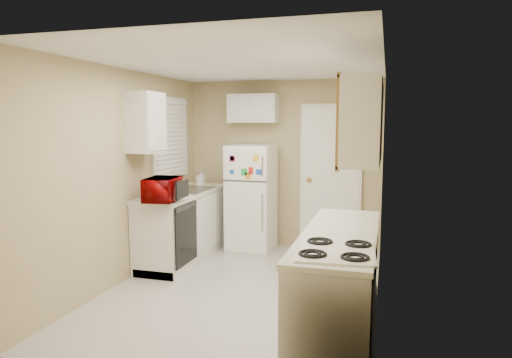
# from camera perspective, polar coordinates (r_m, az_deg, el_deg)

# --- Properties ---
(floor) EXTENTS (3.80, 3.80, 0.00)m
(floor) POSITION_cam_1_polar(r_m,az_deg,el_deg) (5.09, -1.61, -13.63)
(floor) COLOR silver
(floor) RESTS_ON ground
(ceiling) EXTENTS (3.80, 3.80, 0.00)m
(ceiling) POSITION_cam_1_polar(r_m,az_deg,el_deg) (4.80, -1.71, 14.24)
(ceiling) COLOR white
(ceiling) RESTS_ON floor
(wall_left) EXTENTS (3.80, 3.80, 0.00)m
(wall_left) POSITION_cam_1_polar(r_m,az_deg,el_deg) (5.40, -15.96, 0.41)
(wall_left) COLOR tan
(wall_left) RESTS_ON floor
(wall_right) EXTENTS (3.80, 3.80, 0.00)m
(wall_right) POSITION_cam_1_polar(r_m,az_deg,el_deg) (4.58, 15.28, -0.71)
(wall_right) COLOR tan
(wall_right) RESTS_ON floor
(wall_back) EXTENTS (2.80, 2.80, 0.00)m
(wall_back) POSITION_cam_1_polar(r_m,az_deg,el_deg) (6.63, 3.36, 1.85)
(wall_back) COLOR tan
(wall_back) RESTS_ON floor
(wall_front) EXTENTS (2.80, 2.80, 0.00)m
(wall_front) POSITION_cam_1_polar(r_m,az_deg,el_deg) (3.07, -12.56, -4.35)
(wall_front) COLOR tan
(wall_front) RESTS_ON floor
(left_counter) EXTENTS (0.60, 1.80, 0.90)m
(left_counter) POSITION_cam_1_polar(r_m,az_deg,el_deg) (6.16, -8.88, -5.69)
(left_counter) COLOR silver
(left_counter) RESTS_ON floor
(dishwasher) EXTENTS (0.03, 0.58, 0.72)m
(dishwasher) POSITION_cam_1_polar(r_m,az_deg,el_deg) (5.50, -8.78, -6.80)
(dishwasher) COLOR black
(dishwasher) RESTS_ON floor
(sink) EXTENTS (0.54, 0.74, 0.16)m
(sink) POSITION_cam_1_polar(r_m,az_deg,el_deg) (6.22, -8.37, -1.71)
(sink) COLOR gray
(sink) RESTS_ON left_counter
(microwave) EXTENTS (0.53, 0.34, 0.33)m
(microwave) POSITION_cam_1_polar(r_m,az_deg,el_deg) (5.35, -11.61, -1.15)
(microwave) COLOR #780102
(microwave) RESTS_ON left_counter
(soap_bottle) EXTENTS (0.10, 0.10, 0.21)m
(soap_bottle) POSITION_cam_1_polar(r_m,az_deg,el_deg) (6.69, -6.92, 0.14)
(soap_bottle) COLOR silver
(soap_bottle) RESTS_ON left_counter
(window_blinds) EXTENTS (0.10, 0.98, 1.08)m
(window_blinds) POSITION_cam_1_polar(r_m,az_deg,el_deg) (6.26, -10.66, 5.11)
(window_blinds) COLOR silver
(window_blinds) RESTS_ON wall_left
(upper_cabinet_left) EXTENTS (0.30, 0.45, 0.70)m
(upper_cabinet_left) POSITION_cam_1_polar(r_m,az_deg,el_deg) (5.47, -13.61, 6.87)
(upper_cabinet_left) COLOR silver
(upper_cabinet_left) RESTS_ON wall_left
(refrigerator) EXTENTS (0.62, 0.61, 1.49)m
(refrigerator) POSITION_cam_1_polar(r_m,az_deg,el_deg) (6.42, -0.57, -2.40)
(refrigerator) COLOR white
(refrigerator) RESTS_ON floor
(cabinet_over_fridge) EXTENTS (0.70, 0.30, 0.40)m
(cabinet_over_fridge) POSITION_cam_1_polar(r_m,az_deg,el_deg) (6.56, -0.33, 8.81)
(cabinet_over_fridge) COLOR silver
(cabinet_over_fridge) RESTS_ON wall_back
(interior_door) EXTENTS (0.86, 0.06, 2.08)m
(interior_door) POSITION_cam_1_polar(r_m,az_deg,el_deg) (6.49, 9.31, 0.06)
(interior_door) COLOR white
(interior_door) RESTS_ON floor
(right_counter) EXTENTS (0.60, 2.00, 0.90)m
(right_counter) POSITION_cam_1_polar(r_m,az_deg,el_deg) (3.99, 10.31, -12.82)
(right_counter) COLOR silver
(right_counter) RESTS_ON floor
(stove) EXTENTS (0.58, 0.69, 0.79)m
(stove) POSITION_cam_1_polar(r_m,az_deg,el_deg) (3.46, 9.82, -17.00)
(stove) COLOR white
(stove) RESTS_ON floor
(upper_cabinet_right) EXTENTS (0.30, 1.20, 0.70)m
(upper_cabinet_right) POSITION_cam_1_polar(r_m,az_deg,el_deg) (4.04, 13.30, 6.89)
(upper_cabinet_right) COLOR silver
(upper_cabinet_right) RESTS_ON wall_right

